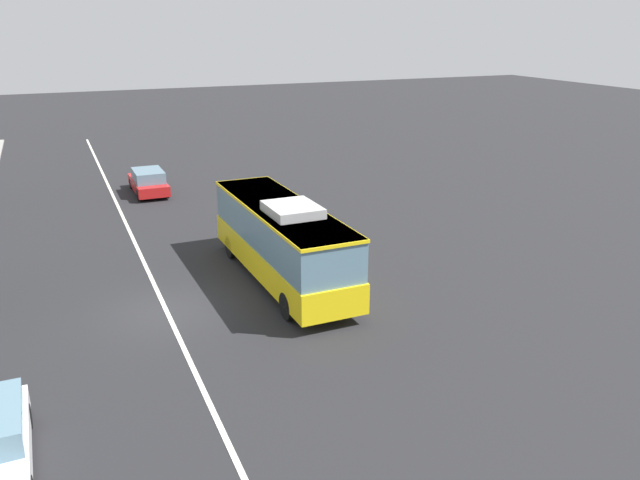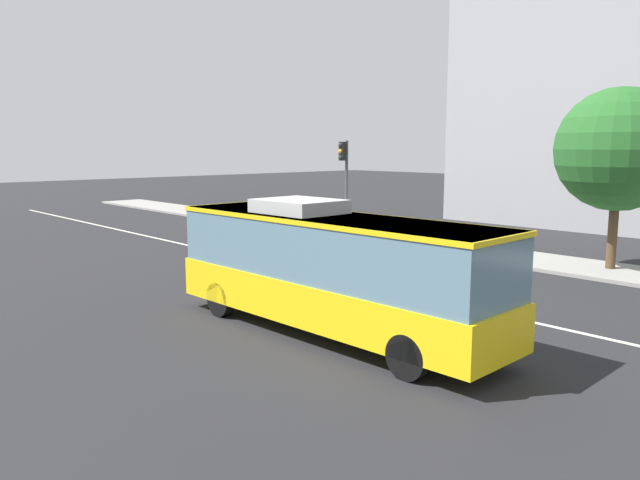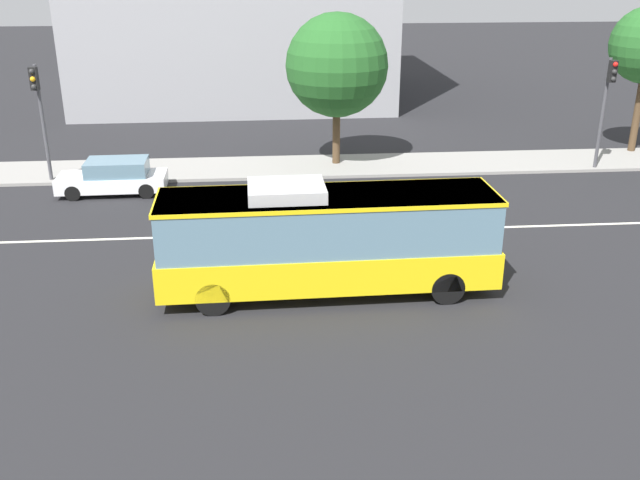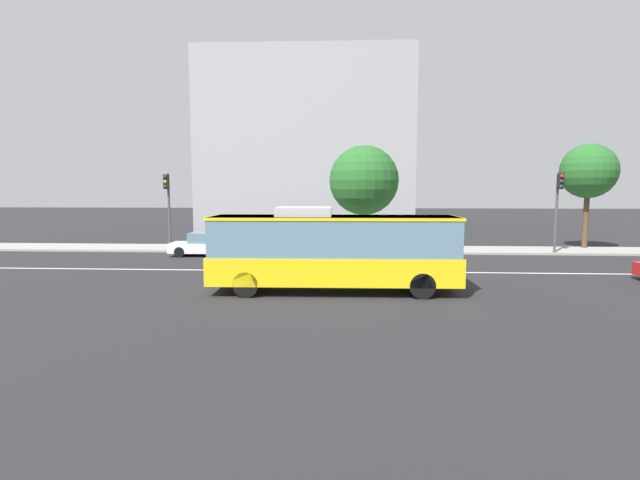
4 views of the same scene
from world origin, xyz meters
TOP-DOWN VIEW (x-y plane):
  - ground_plane at (0.00, 0.00)m, footprint 160.00×160.00m
  - sidewalk_kerb at (0.00, 8.45)m, footprint 80.00×3.60m
  - lane_centre_line at (0.00, 0.00)m, footprint 76.00×0.16m
  - transit_bus at (1.05, -4.85)m, footprint 10.05×2.70m
  - sedan_white at (-7.09, 5.34)m, footprint 4.53×1.88m
  - traffic_light_near_corner at (14.88, 6.86)m, footprint 0.34×0.62m
  - traffic_light_mid_block at (-10.24, 6.99)m, footprint 0.34×0.62m
  - street_tree_kerbside_centre at (2.75, 8.77)m, footprint 4.72×4.72m

SIDE VIEW (x-z plane):
  - ground_plane at x=0.00m, z-range 0.00..0.00m
  - lane_centre_line at x=0.00m, z-range 0.00..0.01m
  - sidewalk_kerb at x=0.00m, z-range 0.00..0.14m
  - sedan_white at x=-7.09m, z-range -0.01..1.46m
  - transit_bus at x=1.05m, z-range 0.08..3.54m
  - traffic_light_near_corner at x=14.88m, z-range 0.96..6.16m
  - traffic_light_mid_block at x=-10.24m, z-range 0.96..6.16m
  - street_tree_kerbside_centre at x=2.75m, z-range 1.19..8.32m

